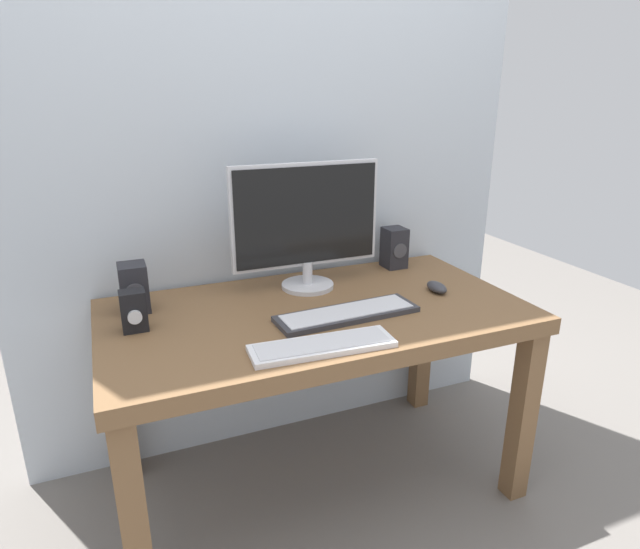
% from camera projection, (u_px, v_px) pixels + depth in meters
% --- Properties ---
extents(ground_plane, '(6.00, 6.00, 0.00)m').
position_uv_depth(ground_plane, '(317.00, 482.00, 2.05)').
color(ground_plane, slate).
extents(wall_back, '(2.02, 0.04, 3.00)m').
position_uv_depth(wall_back, '(272.00, 65.00, 1.93)').
color(wall_back, '#B2BCC6').
rests_on(wall_back, ground_plane).
extents(desk, '(1.41, 0.76, 0.72)m').
position_uv_depth(desk, '(316.00, 334.00, 1.85)').
color(desk, brown).
rests_on(desk, ground_plane).
extents(monitor, '(0.56, 0.19, 0.46)m').
position_uv_depth(monitor, '(306.00, 222.00, 1.94)').
color(monitor, silver).
rests_on(monitor, desk).
extents(keyboard_primary, '(0.48, 0.16, 0.02)m').
position_uv_depth(keyboard_primary, '(347.00, 314.00, 1.75)').
color(keyboard_primary, '#333338').
rests_on(keyboard_primary, desk).
extents(keyboard_secondary, '(0.43, 0.15, 0.02)m').
position_uv_depth(keyboard_secondary, '(322.00, 346.00, 1.54)').
color(keyboard_secondary, silver).
rests_on(keyboard_secondary, desk).
extents(mouse, '(0.06, 0.11, 0.04)m').
position_uv_depth(mouse, '(437.00, 287.00, 1.96)').
color(mouse, '#333338').
rests_on(mouse, desk).
extents(speaker_right, '(0.09, 0.10, 0.17)m').
position_uv_depth(speaker_right, '(394.00, 248.00, 2.21)').
color(speaker_right, '#232328').
rests_on(speaker_right, desk).
extents(speaker_left, '(0.09, 0.10, 0.16)m').
position_uv_depth(speaker_left, '(134.00, 288.00, 1.78)').
color(speaker_left, '#232328').
rests_on(speaker_left, desk).
extents(audio_controller, '(0.08, 0.07, 0.13)m').
position_uv_depth(audio_controller, '(134.00, 311.00, 1.64)').
color(audio_controller, black).
rests_on(audio_controller, desk).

